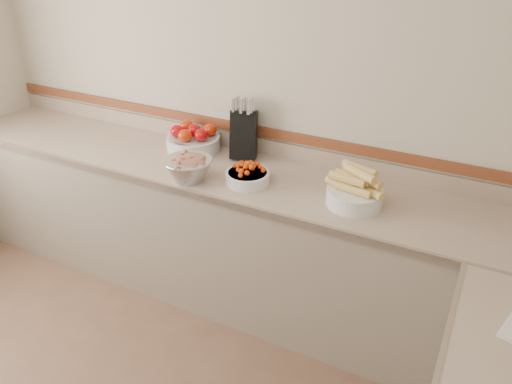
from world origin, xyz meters
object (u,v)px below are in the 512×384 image
at_px(tomato_bowl, 193,140).
at_px(rhubarb_bowl, 189,167).
at_px(corn_bowl, 355,191).
at_px(knife_block, 244,133).
at_px(cherry_tomato_bowl, 248,175).

distance_m(tomato_bowl, rhubarb_bowl, 0.42).
bearing_deg(corn_bowl, knife_block, 161.05).
relative_size(corn_bowl, rhubarb_bowl, 1.17).
relative_size(tomato_bowl, rhubarb_bowl, 1.25).
bearing_deg(tomato_bowl, corn_bowl, -10.54).
bearing_deg(knife_block, cherry_tomato_bowl, -58.48).
height_order(knife_block, cherry_tomato_bowl, knife_block).
bearing_deg(corn_bowl, tomato_bowl, 169.46).
height_order(tomato_bowl, cherry_tomato_bowl, tomato_bowl).
height_order(cherry_tomato_bowl, rhubarb_bowl, rhubarb_bowl).
distance_m(knife_block, rhubarb_bowl, 0.45).
height_order(tomato_bowl, corn_bowl, corn_bowl).
bearing_deg(corn_bowl, rhubarb_bowl, -170.33).
bearing_deg(tomato_bowl, rhubarb_bowl, -59.84).
distance_m(cherry_tomato_bowl, corn_bowl, 0.61).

